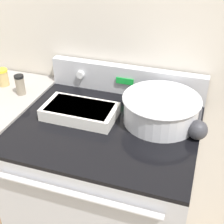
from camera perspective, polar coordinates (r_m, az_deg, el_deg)
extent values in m
cube|color=beige|center=(1.56, 3.53, 14.84)|extent=(8.00, 0.05, 2.50)
cube|color=#BCBCC1|center=(1.69, -0.85, -15.67)|extent=(0.80, 0.67, 0.92)
cube|color=black|center=(1.38, -1.01, -2.63)|extent=(0.80, 0.67, 0.02)
cylinder|color=silver|center=(1.18, -6.83, -14.77)|extent=(0.66, 0.02, 0.02)
cube|color=#BCBCC1|center=(1.60, 2.67, 5.90)|extent=(0.80, 0.05, 0.15)
cylinder|color=white|center=(1.64, -5.82, 6.79)|extent=(0.04, 0.02, 0.04)
cylinder|color=white|center=(1.52, 11.06, 4.23)|extent=(0.04, 0.02, 0.04)
cube|color=green|center=(1.57, 2.34, 5.65)|extent=(0.09, 0.01, 0.03)
cube|color=tan|center=(1.95, -19.74, -10.23)|extent=(0.51, 0.67, 0.92)
cylinder|color=silver|center=(1.38, 8.90, 0.42)|extent=(0.32, 0.32, 0.12)
torus|color=silver|center=(1.36, 9.10, 2.42)|extent=(0.34, 0.34, 0.01)
cylinder|color=beige|center=(1.36, 9.05, 1.95)|extent=(0.30, 0.30, 0.02)
cube|color=silver|center=(1.42, -5.87, 0.07)|extent=(0.33, 0.18, 0.06)
cube|color=#D1BC7A|center=(1.42, -5.90, 0.49)|extent=(0.29, 0.16, 0.03)
cylinder|color=#333338|center=(1.43, 15.60, -1.79)|extent=(0.01, 0.23, 0.01)
sphere|color=#333338|center=(1.32, 15.38, -3.17)|extent=(0.08, 0.08, 0.08)
cylinder|color=gray|center=(1.64, -16.42, 4.61)|extent=(0.04, 0.04, 0.09)
cylinder|color=black|center=(1.61, -16.70, 6.23)|extent=(0.05, 0.05, 0.01)
cylinder|color=tan|center=(1.76, -19.30, 5.84)|extent=(0.06, 0.06, 0.08)
cylinder|color=yellow|center=(1.74, -19.56, 7.17)|extent=(0.06, 0.06, 0.01)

